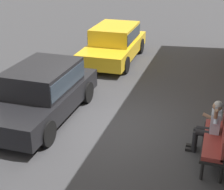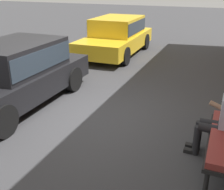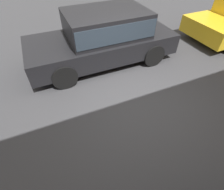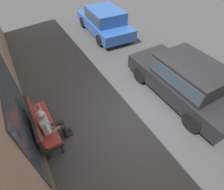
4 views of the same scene
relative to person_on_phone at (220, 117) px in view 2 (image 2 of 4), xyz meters
name	(u,v)px [view 2 (image 2 of 4)]	position (x,y,z in m)	size (l,w,h in m)	color
ground_plane	(92,116)	(-0.55, -2.67, -0.74)	(60.00, 60.00, 0.00)	#38383A
person_on_phone	(220,117)	(0.00, 0.00, 0.00)	(0.73, 0.74, 1.38)	black
parked_car_near	(117,34)	(-6.21, -4.29, 0.07)	(4.56, 2.03, 1.48)	gold
parked_car_mid	(15,71)	(-0.53, -4.69, 0.09)	(4.36, 1.92, 1.51)	black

